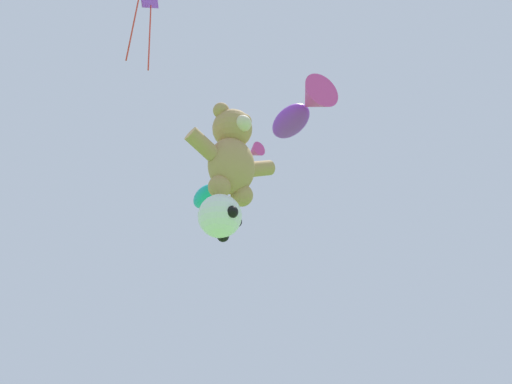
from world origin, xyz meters
The scene contains 5 objects.
teddy_bear_kite centered at (0.72, 4.13, 8.22)m, with size 2.38×1.05×2.42m.
soccer_ball_kite centered at (0.25, 3.85, 6.42)m, with size 0.97×0.97×0.90m.
fish_kite_violet centered at (3.63, 4.79, 11.19)m, with size 1.41×2.54×1.07m.
fish_kite_goldfin centered at (3.79, 7.48, 11.01)m, with size 0.48×1.44×0.47m.
fish_kite_teal centered at (4.05, 9.71, 10.87)m, with size 1.36×2.51×0.91m.
Camera 1 is at (-5.69, -4.48, 1.39)m, focal length 40.00 mm.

